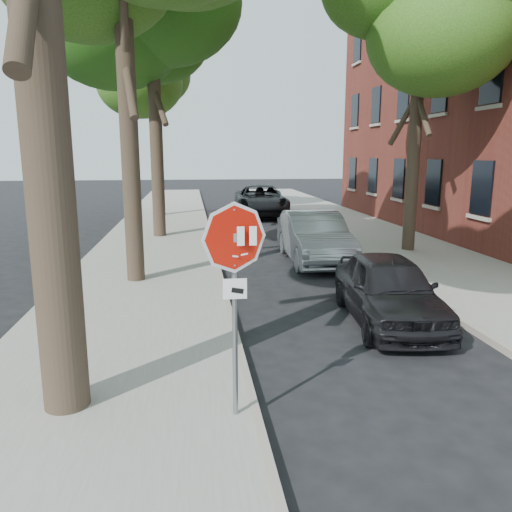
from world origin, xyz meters
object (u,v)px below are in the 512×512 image
(stop_sign, at_px, (235,269))
(tree_far, at_px, (156,73))
(tree_mid_b, at_px, (151,20))
(tree_right, at_px, (420,23))
(car_a, at_px, (388,289))
(car_b, at_px, (314,237))
(car_d, at_px, (261,201))

(stop_sign, bearing_deg, tree_far, 95.46)
(stop_sign, bearing_deg, tree_mid_b, 96.95)
(tree_right, height_order, car_a, tree_right)
(car_a, bearing_deg, tree_right, 68.77)
(tree_far, bearing_deg, car_b, -66.57)
(tree_mid_b, height_order, tree_far, tree_mid_b)
(tree_mid_b, height_order, car_d, tree_mid_b)
(stop_sign, xyz_separation_m, tree_right, (6.68, 10.14, 5.26))
(tree_far, relative_size, tree_right, 1.00)
(tree_right, bearing_deg, car_a, -116.62)
(car_b, bearing_deg, tree_mid_b, 135.31)
(tree_right, height_order, car_b, tree_right)
(stop_sign, xyz_separation_m, car_d, (3.24, 20.84, -1.14))
(tree_far, bearing_deg, stop_sign, -84.54)
(tree_mid_b, xyz_separation_m, car_a, (5.02, -10.75, -7.33))
(tree_mid_b, relative_size, car_d, 1.78)
(stop_sign, distance_m, tree_far, 21.88)
(tree_right, distance_m, car_d, 12.94)
(car_a, distance_m, car_b, 5.64)
(tree_right, relative_size, car_a, 2.38)
(tree_mid_b, distance_m, car_b, 10.15)
(car_d, bearing_deg, tree_mid_b, -122.59)
(car_d, bearing_deg, tree_right, -68.20)
(tree_mid_b, relative_size, car_b, 2.24)
(stop_sign, distance_m, car_a, 4.91)
(tree_right, xyz_separation_m, car_d, (-3.44, 10.70, -6.41))
(car_b, bearing_deg, tree_right, 19.00)
(tree_right, xyz_separation_m, car_a, (-3.38, -6.74, -6.55))
(stop_sign, distance_m, tree_mid_b, 15.48)
(tree_mid_b, relative_size, tree_far, 1.11)
(tree_right, distance_m, car_a, 9.98)
(tree_right, bearing_deg, car_d, 107.81)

